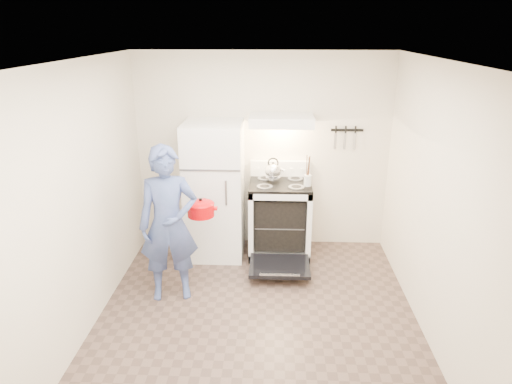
% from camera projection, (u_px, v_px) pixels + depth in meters
% --- Properties ---
extents(floor, '(3.60, 3.60, 0.00)m').
position_uv_depth(floor, '(257.00, 320.00, 4.55)').
color(floor, brown).
rests_on(floor, ground).
extents(back_wall, '(3.20, 0.02, 2.50)m').
position_uv_depth(back_wall, '(263.00, 152.00, 5.81)').
color(back_wall, beige).
rests_on(back_wall, ground).
extents(refrigerator, '(0.70, 0.70, 1.70)m').
position_uv_depth(refrigerator, '(215.00, 190.00, 5.64)').
color(refrigerator, white).
rests_on(refrigerator, floor).
extents(stove_body, '(0.76, 0.65, 0.92)m').
position_uv_depth(stove_body, '(280.00, 220.00, 5.77)').
color(stove_body, white).
rests_on(stove_body, floor).
extents(cooktop, '(0.76, 0.65, 0.03)m').
position_uv_depth(cooktop, '(280.00, 184.00, 5.61)').
color(cooktop, black).
rests_on(cooktop, stove_body).
extents(backsplash, '(0.76, 0.07, 0.20)m').
position_uv_depth(backsplash, '(280.00, 168.00, 5.83)').
color(backsplash, white).
rests_on(backsplash, cooktop).
extents(oven_door, '(0.70, 0.54, 0.04)m').
position_uv_depth(oven_door, '(279.00, 266.00, 5.33)').
color(oven_door, black).
rests_on(oven_door, floor).
extents(oven_rack, '(0.60, 0.52, 0.01)m').
position_uv_depth(oven_rack, '(280.00, 221.00, 5.78)').
color(oven_rack, slate).
rests_on(oven_rack, stove_body).
extents(range_hood, '(0.76, 0.50, 0.12)m').
position_uv_depth(range_hood, '(281.00, 120.00, 5.41)').
color(range_hood, white).
rests_on(range_hood, back_wall).
extents(knife_strip, '(0.40, 0.02, 0.03)m').
position_uv_depth(knife_strip, '(347.00, 130.00, 5.66)').
color(knife_strip, black).
rests_on(knife_strip, back_wall).
extents(pizza_stone, '(0.35, 0.35, 0.02)m').
position_uv_depth(pizza_stone, '(273.00, 221.00, 5.75)').
color(pizza_stone, '#7F5F46').
rests_on(pizza_stone, oven_rack).
extents(tea_kettle, '(0.25, 0.20, 0.30)m').
position_uv_depth(tea_kettle, '(273.00, 170.00, 5.61)').
color(tea_kettle, silver).
rests_on(tea_kettle, cooktop).
extents(utensil_jar, '(0.10, 0.10, 0.13)m').
position_uv_depth(utensil_jar, '(308.00, 180.00, 5.40)').
color(utensil_jar, silver).
rests_on(utensil_jar, cooktop).
extents(person, '(0.68, 0.52, 1.67)m').
position_uv_depth(person, '(169.00, 225.00, 4.70)').
color(person, navy).
rests_on(person, floor).
extents(dutch_oven, '(0.36, 0.29, 0.24)m').
position_uv_depth(dutch_oven, '(201.00, 210.00, 4.95)').
color(dutch_oven, '#C50307').
rests_on(dutch_oven, person).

